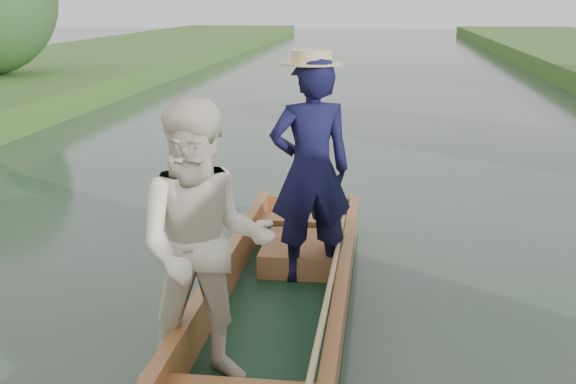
# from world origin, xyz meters

# --- Properties ---
(ground) EXTENTS (120.00, 120.00, 0.00)m
(ground) POSITION_xyz_m (0.00, 0.00, 0.00)
(ground) COLOR #283D30
(ground) RESTS_ON ground
(trees_far) EXTENTS (23.05, 12.85, 4.49)m
(trees_far) POSITION_xyz_m (-0.93, 8.79, 2.48)
(trees_far) COLOR #47331E
(trees_far) RESTS_ON ground
(punt) EXTENTS (1.44, 5.04, 2.12)m
(punt) POSITION_xyz_m (-0.08, -0.18, 0.76)
(punt) COLOR #13311D
(punt) RESTS_ON ground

